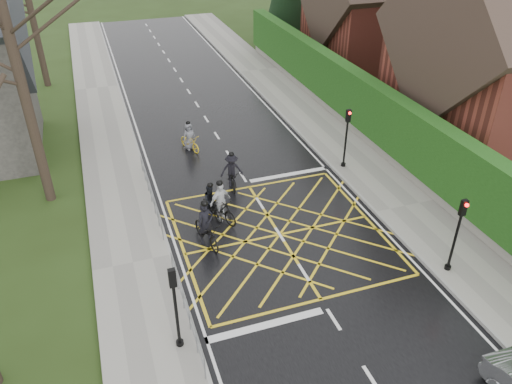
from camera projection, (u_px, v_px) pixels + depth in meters
ground at (280, 235)px, 20.71m from camera, size 120.00×120.00×0.00m
road at (280, 234)px, 20.71m from camera, size 9.00×80.00×0.01m
sidewalk_right at (404, 207)px, 22.32m from camera, size 3.00×80.00×0.15m
sidewalk_left at (133, 264)px, 19.02m from camera, size 3.00×80.00×0.15m
stone_wall at (371, 140)px, 27.47m from camera, size 0.50×38.00×0.70m
hedge at (375, 110)px, 26.54m from camera, size 0.90×38.00×2.80m
house_far at (379, 10)px, 36.89m from camera, size 9.80×8.80×10.30m
tree_near at (6, 23)px, 18.85m from camera, size 9.24×9.24×11.44m
railing_south at (186, 305)px, 16.21m from camera, size 0.05×5.04×1.03m
railing_north at (150, 190)px, 22.22m from camera, size 0.05×6.04×1.03m
traffic_light_ne at (346, 139)px, 24.60m from camera, size 0.24×0.31×3.21m
traffic_light_se at (456, 236)px, 17.86m from camera, size 0.24×0.31×3.21m
traffic_light_sw at (176, 309)px, 14.82m from camera, size 0.24×0.31×3.21m
cyclist_rear at (206, 229)px, 19.92m from camera, size 1.14×2.16×2.00m
cyclist_back at (211, 204)px, 21.49m from camera, size 0.90×1.76×1.70m
cyclist_mid at (232, 174)px, 23.66m from camera, size 1.16×1.95×1.82m
cyclist_front at (221, 206)px, 21.25m from camera, size 1.29×2.01×1.96m
cyclist_lead at (190, 140)px, 26.98m from camera, size 1.17×1.81×1.66m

